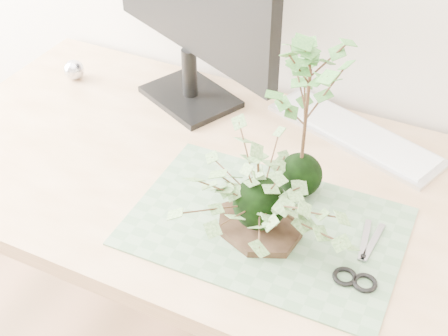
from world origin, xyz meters
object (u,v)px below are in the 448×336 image
Objects in this scene: maple_kokedama at (309,81)px; keyboard at (355,133)px; ivy_kokedama at (261,184)px; desk at (281,226)px.

keyboard is at bearing 79.27° from maple_kokedama.
maple_kokedama is at bearing 78.40° from ivy_kokedama.
ivy_kokedama is 0.93× the size of maple_kokedama.
desk is 0.35m from maple_kokedama.
desk is at bearing -141.30° from maple_kokedama.
ivy_kokedama reaches higher than keyboard.
ivy_kokedama is (-0.00, -0.12, 0.20)m from desk.
ivy_kokedama is at bearing -81.16° from keyboard.
desk is 0.28m from keyboard.
maple_kokedama is 0.85× the size of keyboard.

